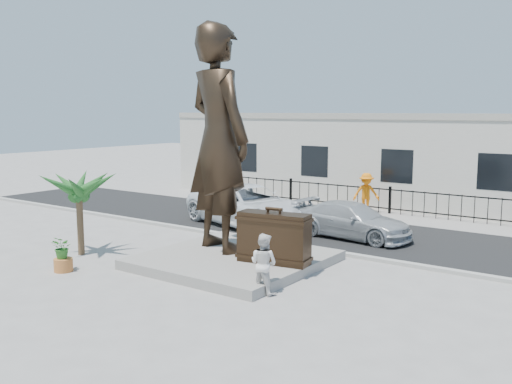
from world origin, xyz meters
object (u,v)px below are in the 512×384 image
statue (219,138)px  car_white (248,205)px  suitcase (274,238)px  tourist (264,264)px

statue → car_white: 6.19m
statue → suitcase: size_ratio=3.37×
suitcase → tourist: size_ratio=1.33×
statue → tourist: statue is taller
car_white → suitcase: bearing=-120.8°
suitcase → tourist: suitcase is taller
suitcase → tourist: bearing=-72.6°
statue → suitcase: bearing=-172.5°
statue → tourist: bearing=163.4°
suitcase → car_white: suitcase is taller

